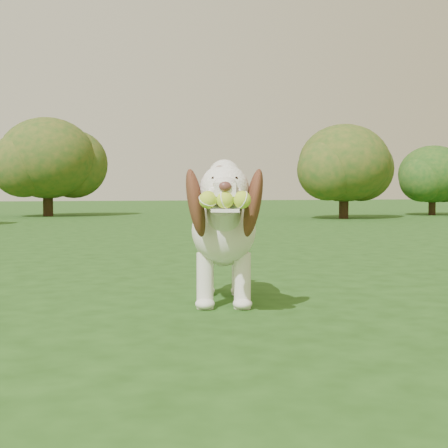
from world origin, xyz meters
name	(u,v)px	position (x,y,z in m)	size (l,w,h in m)	color
ground	(178,313)	(0.00, 0.00, 0.00)	(80.00, 80.00, 0.00)	#1D4112
dog	(223,230)	(0.31, 0.16, 0.43)	(0.67, 1.22, 0.81)	white
shrub_i	(47,158)	(0.02, 13.58, 1.50)	(2.46, 2.46, 2.55)	#382314
shrub_f	(344,163)	(6.61, 9.93, 1.31)	(2.16, 2.16, 2.23)	#382314
shrub_h	(433,174)	(9.98, 11.08, 1.11)	(1.83, 1.83, 1.89)	#382314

